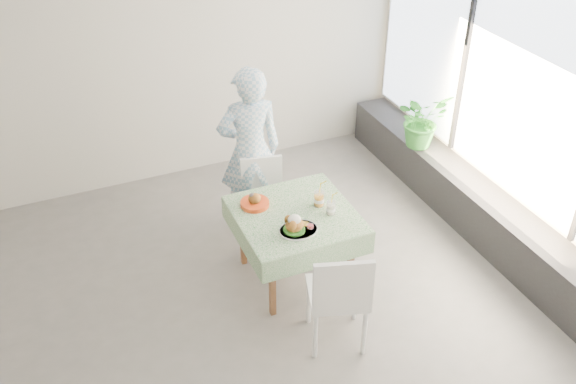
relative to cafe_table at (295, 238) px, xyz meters
name	(u,v)px	position (x,y,z in m)	size (l,w,h in m)	color
floor	(226,313)	(-0.77, -0.21, -0.46)	(6.00, 6.00, 0.00)	#5F5C5A
ceiling	(203,1)	(-0.77, -0.21, 2.34)	(6.00, 6.00, 0.00)	white
wall_back	(143,65)	(-0.77, 2.29, 0.94)	(6.00, 0.02, 2.80)	beige
wall_right	(525,112)	(2.23, -0.21, 0.94)	(0.02, 5.00, 2.80)	beige
window_pane	(528,87)	(2.20, -0.21, 1.19)	(0.01, 4.80, 2.18)	#D1E0F9
window_ledge	(486,217)	(2.03, -0.21, -0.21)	(0.40, 4.80, 0.50)	black
cafe_table	(295,238)	(0.00, 0.00, 0.00)	(1.05, 1.05, 0.74)	brown
chair_far	(265,217)	(-0.04, 0.66, -0.19)	(0.49, 0.49, 0.88)	white
chair_near	(337,312)	(-0.01, -0.86, -0.15)	(0.59, 0.59, 0.99)	white
diner	(250,151)	(-0.06, 0.97, 0.43)	(0.65, 0.42, 1.77)	#81B1CF
main_dish	(296,226)	(-0.10, -0.25, 0.34)	(0.34, 0.34, 0.18)	white
juice_cup_orange	(319,199)	(0.25, 0.03, 0.35)	(0.10, 0.10, 0.29)	white
juice_cup_lemonade	(331,208)	(0.29, -0.13, 0.34)	(0.09, 0.09, 0.24)	white
second_dish	(255,202)	(-0.29, 0.26, 0.32)	(0.26, 0.26, 0.12)	#BD3913
potted_plant	(422,120)	(1.96, 0.97, 0.35)	(0.56, 0.49, 0.62)	#28792B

